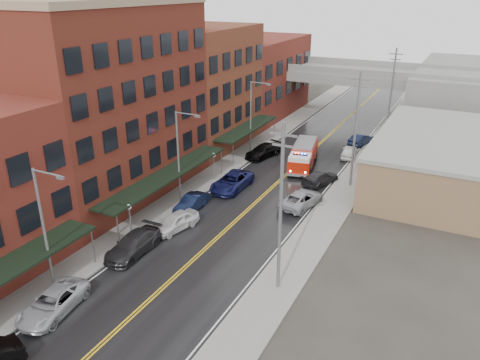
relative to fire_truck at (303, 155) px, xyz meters
The scene contains 32 objects.
road 8.19m from the fire_truck, 96.33° to the right, with size 11.00×160.00×0.02m, color black.
sidewalk_left 11.54m from the fire_truck, 135.67° to the right, with size 3.00×160.00×0.15m, color slate.
sidewalk_right 10.35m from the fire_truck, 51.28° to the right, with size 3.00×160.00×0.15m, color slate.
curb_left 10.43m from the fire_truck, 129.26° to the right, with size 0.30×160.00×0.15m, color gray.
curb_right 9.42m from the fire_truck, 59.23° to the right, with size 0.30×160.00×0.15m, color gray.
brick_building_b 21.96m from the fire_truck, 133.41° to the right, with size 9.00×20.00×18.00m, color #5E2619.
brick_building_c 15.60m from the fire_truck, behind, with size 9.00×15.00×15.00m, color brown.
brick_building_far 24.93m from the fire_truck, 125.35° to the left, with size 9.00×20.00×12.00m, color maroon.
tan_building 15.28m from the fire_truck, ahead, with size 14.00×22.00×5.00m, color brown.
right_far_block 36.37m from the fire_truck, 61.86° to the left, with size 18.00×30.00×8.00m, color slate.
awning_1 17.24m from the fire_truck, 119.19° to the right, with size 2.60×18.00×3.09m.
awning_2 8.87m from the fire_truck, 163.37° to the left, with size 2.60×13.00×3.09m.
globe_lamp_1 23.19m from the fire_truck, 108.33° to the right, with size 0.44×0.44×3.12m.
globe_lamp_2 10.85m from the fire_truck, 132.34° to the right, with size 0.44×0.44×3.12m.
street_lamp_0 31.12m from the fire_truck, 103.92° to the right, with size 2.64×0.22×9.00m.
street_lamp_1 16.27m from the fire_truck, 117.98° to the right, with size 2.64×0.22×9.00m.
street_lamp_2 8.53m from the fire_truck, 164.94° to the left, with size 2.64×0.22×9.00m.
utility_pole_0 24.33m from the fire_truck, 74.65° to the right, with size 1.80×0.24×12.00m.
utility_pole_1 8.48m from the fire_truck, 25.41° to the right, with size 1.80×0.24×12.00m.
utility_pole_2 18.76m from the fire_truck, 69.63° to the left, with size 1.80×0.24×12.00m.
overpass 24.43m from the fire_truck, 92.12° to the left, with size 40.00×10.00×7.50m.
fire_truck is the anchor object (origin of this frame).
parked_car_left_2 32.41m from the fire_truck, 100.06° to the right, with size 2.42×5.25×1.46m, color #A6A7AE.
parked_car_left_3 24.50m from the fire_truck, 103.22° to the right, with size 2.24×5.51×1.60m, color black.
parked_car_left_4 19.69m from the fire_truck, 104.22° to the right, with size 1.81×4.50×1.53m, color silver.
parked_car_left_5 16.24m from the fire_truck, 110.42° to the right, with size 1.51×4.32×1.42m, color black.
parked_car_left_6 10.26m from the fire_truck, 116.01° to the right, with size 2.73×5.93×1.65m, color #131647.
parked_car_left_7 5.72m from the fire_truck, 167.77° to the left, with size 2.19×5.38×1.56m, color black.
parked_car_right_0 10.38m from the fire_truck, 71.26° to the right, with size 2.48×5.38×1.50m, color #96989D.
parked_car_right_1 5.08m from the fire_truck, 49.21° to the right, with size 1.98×4.87×1.41m, color #242427.
parked_car_right_2 7.06m from the fire_truck, 56.22° to the left, with size 1.75×4.35×1.48m, color silver.
parked_car_right_3 12.15m from the fire_truck, 70.30° to the left, with size 1.53×4.39×1.45m, color black.
Camera 1 is at (17.05, -10.59, 19.65)m, focal length 35.00 mm.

